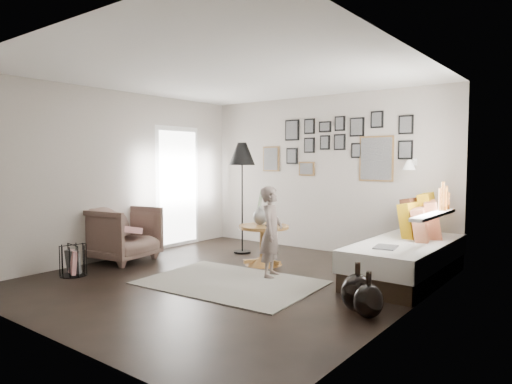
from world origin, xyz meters
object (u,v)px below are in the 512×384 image
Objects in this scene: floor_lamp at (242,158)px; armchair at (122,234)px; demijohn_small at (368,300)px; child at (271,232)px; daybed at (409,253)px; demijohn_large at (357,292)px; vase at (260,214)px; pedestal_table at (264,246)px; magazine_basket at (73,260)px.

armchair is at bearing -124.00° from floor_lamp.
demijohn_small is 1.84m from child.
child is (-1.45, -1.02, 0.26)m from daybed.
daybed is at bearing -75.60° from child.
demijohn_large is at bearing 144.91° from demijohn_small.
vase reaches higher than armchair.
daybed is at bearing 0.97° from floor_lamp.
child is (0.50, -0.51, 0.33)m from pedestal_table.
demijohn_small is at bearing -133.53° from child.
magazine_basket is at bearing -128.21° from pedestal_table.
armchair is 0.77× the size of child.
floor_lamp is at bearing -178.86° from daybed.
floor_lamp is (-2.74, -0.05, 1.22)m from daybed.
child is (1.28, -0.97, -0.97)m from floor_lamp.
vase is at bearing -32.30° from floor_lamp.
child reaches higher than demijohn_large.
demijohn_small is at bearing 12.65° from magazine_basket.
floor_lamp reaches higher than demijohn_small.
floor_lamp is at bearing 32.23° from child.
child is at bearing 36.10° from magazine_basket.
pedestal_table is at bearing -67.88° from armchair.
demijohn_small is (0.17, -0.12, -0.02)m from demijohn_large.
demijohn_large is at bearing -29.27° from floor_lamp.
armchair is 3.84m from demijohn_large.
floor_lamp is 1.88m from child.
armchair reaches higher than pedestal_table.
pedestal_table is 0.62× the size of child.
armchair is 2.00× the size of demijohn_small.
magazine_basket is (-3.57, -2.56, -0.14)m from daybed.
vase is 0.44× the size of child.
child reaches higher than demijohn_small.
demijohn_large is (3.83, 0.02, -0.22)m from armchair.
magazine_basket is at bearing -126.53° from vase.
daybed reaches higher than magazine_basket.
child reaches higher than armchair.
pedestal_table is 0.41× the size of floor_lamp.
daybed is 4.13m from armchair.
floor_lamp is (-0.70, 0.44, 0.82)m from vase.
vase is 1.05× the size of demijohn_large.
daybed is at bearing 13.55° from vase.
pedestal_table is 2.61m from magazine_basket.
pedestal_table is 0.81× the size of armchair.
child is at bearing -84.54° from armchair.
demijohn_large reaches higher than demijohn_small.
demijohn_small is 0.38× the size of child.
floor_lamp is at bearing 71.68° from magazine_basket.
magazine_basket is 0.90× the size of demijohn_small.
child is (-1.65, 0.70, 0.42)m from demijohn_small.
vase is at bearing 53.47° from magazine_basket.
armchair reaches higher than magazine_basket.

